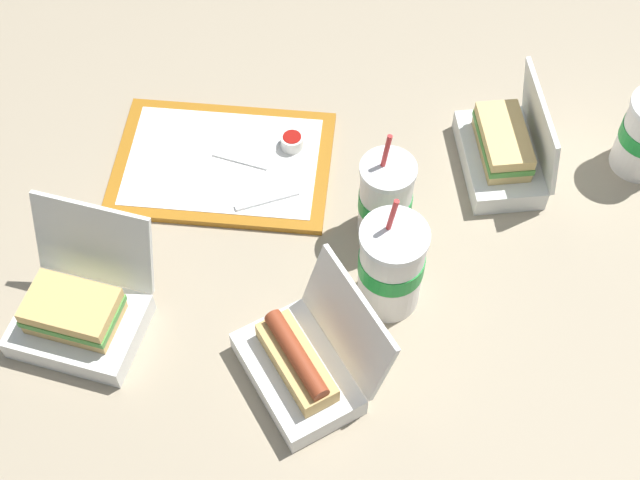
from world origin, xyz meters
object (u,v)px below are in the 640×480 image
at_px(food_tray, 223,163).
at_px(ketchup_cup, 292,141).
at_px(clamshell_hotdog_back, 303,364).
at_px(soda_cup_back, 385,199).
at_px(plastic_fork, 267,200).
at_px(clamshell_sandwich_center, 504,150).
at_px(soda_cup_corner, 391,266).
at_px(clamshell_sandwich_right, 79,312).

bearing_deg(food_tray, ketchup_cup, -152.39).
bearing_deg(clamshell_hotdog_back, soda_cup_back, -103.26).
xyz_separation_m(plastic_fork, clamshell_hotdog_back, (-0.13, 0.29, 0.02)).
distance_m(food_tray, clamshell_sandwich_center, 0.48).
distance_m(clamshell_sandwich_center, soda_cup_back, 0.25).
xyz_separation_m(ketchup_cup, clamshell_hotdog_back, (-0.11, 0.42, 0.01)).
xyz_separation_m(plastic_fork, clamshell_sandwich_center, (-0.37, -0.17, 0.03)).
bearing_deg(ketchup_cup, soda_cup_back, 144.70).
height_order(food_tray, soda_cup_corner, soda_cup_corner).
distance_m(clamshell_hotdog_back, soda_cup_back, 0.30).
bearing_deg(food_tray, clamshell_sandwich_right, 70.91).
relative_size(soda_cup_back, soda_cup_corner, 0.93).
bearing_deg(clamshell_sandwich_right, clamshell_hotdog_back, 178.04).
xyz_separation_m(clamshell_sandwich_center, clamshell_sandwich_right, (0.59, 0.45, 0.00)).
bearing_deg(soda_cup_back, plastic_fork, -1.35).
bearing_deg(plastic_fork, ketchup_cup, -127.41).
relative_size(food_tray, ketchup_cup, 9.92).
distance_m(plastic_fork, soda_cup_corner, 0.27).
bearing_deg(plastic_fork, soda_cup_back, 147.79).
bearing_deg(clamshell_sandwich_center, soda_cup_back, 43.86).
bearing_deg(plastic_fork, clamshell_hotdog_back, 82.70).
xyz_separation_m(plastic_fork, soda_cup_corner, (-0.23, 0.13, 0.07)).
bearing_deg(clamshell_sandwich_right, plastic_fork, -127.49).
bearing_deg(plastic_fork, clamshell_sandwich_right, 21.65).
distance_m(clamshell_hotdog_back, clamshell_sandwich_right, 0.35).
relative_size(ketchup_cup, soda_cup_back, 0.18).
bearing_deg(soda_cup_back, soda_cup_corner, 103.00).
xyz_separation_m(clamshell_hotdog_back, soda_cup_back, (-0.07, -0.29, 0.04)).
relative_size(clamshell_sandwich_center, soda_cup_corner, 0.99).
relative_size(clamshell_hotdog_back, soda_cup_corner, 1.10).
height_order(food_tray, clamshell_sandwich_right, clamshell_sandwich_right).
bearing_deg(food_tray, clamshell_sandwich_center, -168.12).
relative_size(clamshell_sandwich_center, clamshell_sandwich_right, 1.13).
height_order(ketchup_cup, soda_cup_back, soda_cup_back).
bearing_deg(food_tray, soda_cup_corner, 148.12).
xyz_separation_m(food_tray, plastic_fork, (-0.10, 0.07, 0.01)).
xyz_separation_m(clamshell_hotdog_back, clamshell_sandwich_right, (0.35, -0.01, 0.00)).
distance_m(plastic_fork, clamshell_sandwich_right, 0.36).
relative_size(clamshell_sandwich_right, soda_cup_back, 0.93).
relative_size(clamshell_hotdog_back, clamshell_sandwich_center, 1.12).
height_order(ketchup_cup, clamshell_sandwich_center, clamshell_sandwich_center).
bearing_deg(clamshell_sandwich_center, clamshell_sandwich_right, 37.20).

